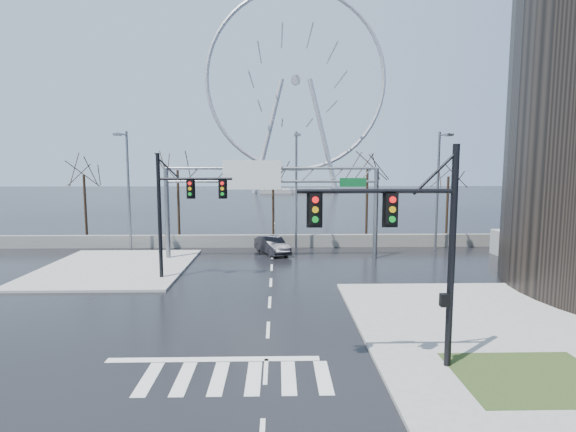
{
  "coord_description": "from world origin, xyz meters",
  "views": [
    {
      "loc": [
        0.44,
        -19.21,
        7.32
      ],
      "look_at": [
        1.1,
        9.38,
        4.0
      ],
      "focal_mm": 28.0,
      "sensor_mm": 36.0,
      "label": 1
    }
  ],
  "objects_px": {
    "sign_gantry": "(267,192)",
    "ferris_wheel": "(296,88)",
    "signal_mast_far": "(177,204)",
    "signal_mast_near": "(414,235)",
    "car": "(272,245)"
  },
  "relations": [
    {
      "from": "sign_gantry",
      "to": "car",
      "type": "height_order",
      "value": "sign_gantry"
    },
    {
      "from": "signal_mast_far",
      "to": "ferris_wheel",
      "type": "distance_m",
      "value": 89.3
    },
    {
      "from": "sign_gantry",
      "to": "ferris_wheel",
      "type": "height_order",
      "value": "ferris_wheel"
    },
    {
      "from": "ferris_wheel",
      "to": "car",
      "type": "height_order",
      "value": "ferris_wheel"
    },
    {
      "from": "car",
      "to": "ferris_wheel",
      "type": "bearing_deg",
      "value": 61.97
    },
    {
      "from": "car",
      "to": "signal_mast_far",
      "type": "bearing_deg",
      "value": -150.38
    },
    {
      "from": "signal_mast_near",
      "to": "signal_mast_far",
      "type": "xyz_separation_m",
      "value": [
        -11.01,
        13.0,
        -0.04
      ]
    },
    {
      "from": "ferris_wheel",
      "to": "car",
      "type": "distance_m",
      "value": 82.19
    },
    {
      "from": "sign_gantry",
      "to": "car",
      "type": "xyz_separation_m",
      "value": [
        0.35,
        2.04,
        -4.46
      ]
    },
    {
      "from": "signal_mast_near",
      "to": "ferris_wheel",
      "type": "distance_m",
      "value": 101.29
    },
    {
      "from": "signal_mast_far",
      "to": "sign_gantry",
      "type": "height_order",
      "value": "signal_mast_far"
    },
    {
      "from": "signal_mast_far",
      "to": "car",
      "type": "distance_m",
      "value": 10.76
    },
    {
      "from": "ferris_wheel",
      "to": "signal_mast_near",
      "type": "bearing_deg",
      "value": -89.92
    },
    {
      "from": "signal_mast_near",
      "to": "car",
      "type": "bearing_deg",
      "value": 103.79
    },
    {
      "from": "signal_mast_far",
      "to": "sign_gantry",
      "type": "distance_m",
      "value": 8.14
    }
  ]
}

